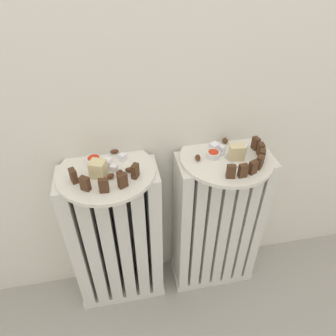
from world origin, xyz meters
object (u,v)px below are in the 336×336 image
(plate_right, at_px, (226,158))
(jam_bowl_right, at_px, (213,154))
(radiator_left, at_px, (117,240))
(plate_left, at_px, (106,172))
(radiator_right, at_px, (217,225))
(fork, at_px, (226,157))
(jam_bowl_left, at_px, (94,160))

(plate_right, xyz_separation_m, jam_bowl_right, (-0.04, 0.00, 0.02))
(radiator_left, height_order, plate_right, plate_right)
(jam_bowl_right, bearing_deg, plate_left, -179.90)
(radiator_left, bearing_deg, radiator_right, 0.00)
(radiator_left, distance_m, fork, 0.49)
(plate_left, distance_m, plate_right, 0.37)
(jam_bowl_left, bearing_deg, jam_bowl_right, -6.33)
(jam_bowl_right, distance_m, fork, 0.04)
(plate_left, distance_m, jam_bowl_right, 0.33)
(jam_bowl_left, relative_size, fork, 0.46)
(plate_right, xyz_separation_m, fork, (-0.00, -0.01, 0.01))
(jam_bowl_left, bearing_deg, radiator_left, -50.93)
(plate_right, bearing_deg, radiator_left, 180.00)
(radiator_right, distance_m, jam_bowl_right, 0.33)
(plate_left, xyz_separation_m, jam_bowl_right, (0.33, 0.00, 0.02))
(jam_bowl_right, bearing_deg, radiator_right, -0.77)
(plate_right, distance_m, jam_bowl_right, 0.05)
(radiator_left, bearing_deg, plate_left, 180.00)
(plate_left, height_order, jam_bowl_left, jam_bowl_left)
(radiator_right, distance_m, jam_bowl_left, 0.52)
(radiator_right, height_order, jam_bowl_right, jam_bowl_right)
(radiator_right, xyz_separation_m, plate_left, (-0.37, 0.00, 0.31))
(plate_right, bearing_deg, jam_bowl_right, 179.23)
(radiator_left, relative_size, radiator_right, 1.00)
(jam_bowl_right, xyz_separation_m, fork, (0.04, -0.01, -0.01))
(jam_bowl_left, bearing_deg, radiator_right, -5.74)
(radiator_right, bearing_deg, jam_bowl_right, 179.23)
(jam_bowl_left, height_order, jam_bowl_right, same)
(plate_left, height_order, jam_bowl_right, jam_bowl_right)
(radiator_right, height_order, fork, fork)
(radiator_right, bearing_deg, jam_bowl_left, 174.26)
(fork, bearing_deg, plate_right, 70.71)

